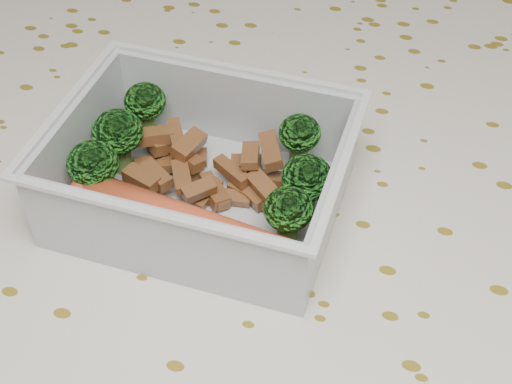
# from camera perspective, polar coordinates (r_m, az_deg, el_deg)

# --- Properties ---
(dining_table) EXTENTS (1.40, 0.90, 0.75)m
(dining_table) POSITION_cam_1_polar(r_m,az_deg,el_deg) (0.47, -0.63, -10.20)
(dining_table) COLOR brown
(dining_table) RESTS_ON ground
(tablecloth) EXTENTS (1.46, 0.96, 0.19)m
(tablecloth) POSITION_cam_1_polar(r_m,az_deg,el_deg) (0.43, -0.68, -6.43)
(tablecloth) COLOR silver
(tablecloth) RESTS_ON dining_table
(lunch_container) EXTENTS (0.17, 0.13, 0.06)m
(lunch_container) POSITION_cam_1_polar(r_m,az_deg,el_deg) (0.40, -4.37, 0.87)
(lunch_container) COLOR silver
(lunch_container) RESTS_ON tablecloth
(broccoli_florets) EXTENTS (0.14, 0.09, 0.04)m
(broccoli_florets) POSITION_cam_1_polar(r_m,az_deg,el_deg) (0.40, -4.67, 2.95)
(broccoli_florets) COLOR #608C3F
(broccoli_florets) RESTS_ON lunch_container
(meat_pile) EXTENTS (0.10, 0.06, 0.03)m
(meat_pile) POSITION_cam_1_polar(r_m,az_deg,el_deg) (0.42, -4.16, 1.90)
(meat_pile) COLOR brown
(meat_pile) RESTS_ON lunch_container
(sausage) EXTENTS (0.14, 0.04, 0.02)m
(sausage) POSITION_cam_1_polar(r_m,az_deg,el_deg) (0.38, -5.72, -2.65)
(sausage) COLOR #CA4B29
(sausage) RESTS_ON lunch_container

